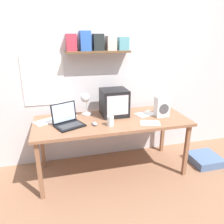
% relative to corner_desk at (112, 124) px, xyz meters
% --- Properties ---
extents(ground_plane, '(12.00, 12.00, 0.00)m').
position_rel_corner_desk_xyz_m(ground_plane, '(0.00, 0.00, -0.68)').
color(ground_plane, '#916449').
extents(back_wall, '(5.60, 0.24, 2.60)m').
position_rel_corner_desk_xyz_m(back_wall, '(-0.01, 0.48, 0.63)').
color(back_wall, silver).
rests_on(back_wall, ground_plane).
extents(corner_desk, '(1.89, 0.76, 0.74)m').
position_rel_corner_desk_xyz_m(corner_desk, '(0.00, 0.00, 0.00)').
color(corner_desk, '#8E5F43').
rests_on(corner_desk, ground_plane).
extents(crt_monitor, '(0.34, 0.33, 0.34)m').
position_rel_corner_desk_xyz_m(crt_monitor, '(0.07, 0.16, 0.23)').
color(crt_monitor, black).
rests_on(crt_monitor, corner_desk).
extents(laptop, '(0.39, 0.37, 0.25)m').
position_rel_corner_desk_xyz_m(laptop, '(-0.54, -0.03, 0.12)').
color(laptop, black).
rests_on(laptop, corner_desk).
extents(desk_lamp, '(0.15, 0.19, 0.31)m').
position_rel_corner_desk_xyz_m(desk_lamp, '(-0.29, 0.21, 0.27)').
color(desk_lamp, silver).
rests_on(desk_lamp, corner_desk).
extents(juice_glass, '(0.08, 0.08, 0.11)m').
position_rel_corner_desk_xyz_m(juice_glass, '(-0.06, -0.18, 0.11)').
color(juice_glass, white).
rests_on(juice_glass, corner_desk).
extents(space_heater, '(0.17, 0.12, 0.26)m').
position_rel_corner_desk_xyz_m(space_heater, '(0.65, -0.04, 0.18)').
color(space_heater, white).
rests_on(space_heater, corner_desk).
extents(computer_mouse, '(0.06, 0.11, 0.03)m').
position_rel_corner_desk_xyz_m(computer_mouse, '(-0.24, -0.11, 0.07)').
color(computer_mouse, gray).
rests_on(computer_mouse, corner_desk).
extents(loose_paper_near_laptop, '(0.29, 0.24, 0.00)m').
position_rel_corner_desk_xyz_m(loose_paper_near_laptop, '(0.48, 0.08, 0.06)').
color(loose_paper_near_laptop, white).
rests_on(loose_paper_near_laptop, corner_desk).
extents(printed_handout, '(0.26, 0.22, 0.00)m').
position_rel_corner_desk_xyz_m(printed_handout, '(0.41, -0.22, 0.06)').
color(printed_handout, white).
rests_on(printed_handout, corner_desk).
extents(loose_paper_near_monitor, '(0.32, 0.30, 0.00)m').
position_rel_corner_desk_xyz_m(loose_paper_near_monitor, '(-0.56, 0.22, 0.06)').
color(loose_paper_near_monitor, silver).
rests_on(loose_paper_near_monitor, corner_desk).
extents(open_notebook, '(0.33, 0.29, 0.00)m').
position_rel_corner_desk_xyz_m(open_notebook, '(-0.78, 0.14, 0.06)').
color(open_notebook, white).
rests_on(open_notebook, corner_desk).
extents(floor_cushion, '(0.40, 0.40, 0.11)m').
position_rel_corner_desk_xyz_m(floor_cushion, '(1.33, -0.15, -0.63)').
color(floor_cushion, '#506B98').
rests_on(floor_cushion, ground_plane).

